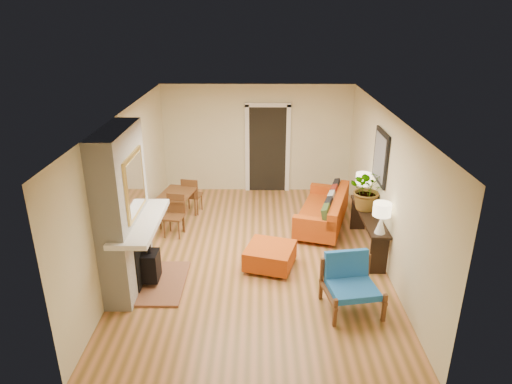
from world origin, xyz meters
TOP-DOWN VIEW (x-y plane):
  - room_shell at (0.60, 2.63)m, footprint 6.50×6.50m
  - fireplace at (-2.00, -1.00)m, footprint 1.09×1.68m
  - sofa at (1.43, 1.18)m, footprint 1.36×2.11m
  - ottoman at (0.25, -0.45)m, footprint 0.97×0.97m
  - blue_chair at (1.42, -1.55)m, footprint 0.90×0.89m
  - dining_table at (-1.58, 1.32)m, footprint 0.85×1.57m
  - console_table at (2.07, 0.20)m, footprint 0.34×1.85m
  - lamp_near at (2.07, -0.55)m, footprint 0.30×0.30m
  - lamp_far at (2.07, 0.89)m, footprint 0.30×0.30m
  - houseplant at (2.06, 0.43)m, footprint 0.72×0.63m

SIDE VIEW (x-z plane):
  - ottoman at x=0.25m, z-range 0.03..0.43m
  - sofa at x=1.43m, z-range -0.05..0.72m
  - blue_chair at x=1.42m, z-range 0.03..0.85m
  - dining_table at x=-1.58m, z-range 0.13..0.95m
  - console_table at x=2.07m, z-range 0.21..0.94m
  - lamp_near at x=2.07m, z-range 0.79..1.33m
  - lamp_far at x=2.07m, z-range 0.79..1.33m
  - houseplant at x=2.06m, z-range 0.73..1.53m
  - room_shell at x=0.60m, z-range -2.01..4.49m
  - fireplace at x=-2.00m, z-range -0.06..2.54m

